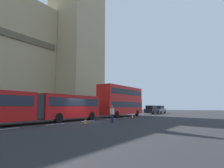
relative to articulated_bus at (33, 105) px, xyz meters
The scene contains 9 objects.
ground_plane 5.22m from the articulated_bus, 23.90° to the right, with size 160.00×160.00×0.00m, color #262628.
lane_centre_marking 4.26m from the articulated_bus, 30.86° to the right, with size 34.40×0.16×0.01m.
articulated_bus is the anchor object (origin of this frame).
double_decker_bus 16.36m from the articulated_bus, ahead, with size 10.63×2.54×4.90m.
sedan_lead 28.80m from the articulated_bus, ahead, with size 4.40×1.86×1.85m.
sedan_trailing 34.64m from the articulated_bus, ahead, with size 4.40×1.86×1.85m.
traffic_cone_west 5.25m from the articulated_bus, 61.86° to the right, with size 0.36×0.36×0.58m.
traffic_cone_middle 13.75m from the articulated_bus, 15.44° to the right, with size 0.36×0.36×0.58m.
pedestrian_near_cones 7.56m from the articulated_bus, 49.92° to the right, with size 0.38×0.46×1.69m.
Camera 1 is at (-15.50, -14.30, 1.62)m, focal length 30.60 mm.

